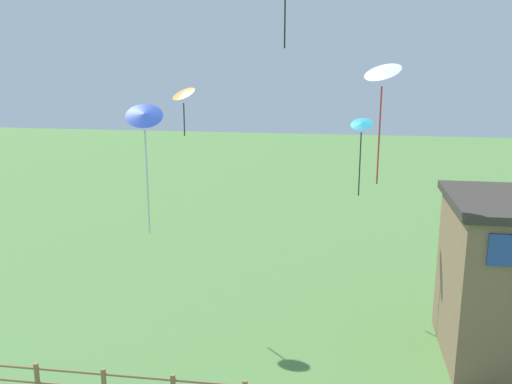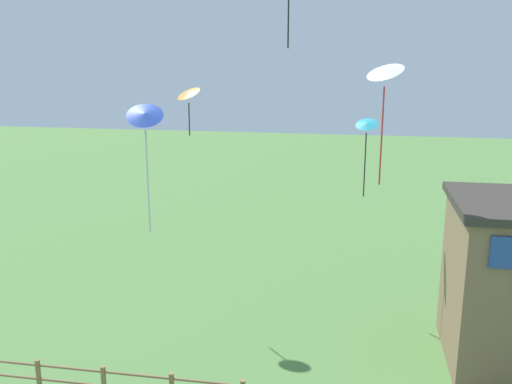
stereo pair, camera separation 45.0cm
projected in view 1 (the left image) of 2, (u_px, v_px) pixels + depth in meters
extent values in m
cylinder|color=olive|center=(37.00, 381.00, 15.93)|extent=(0.14, 0.14, 1.09)
cone|color=#2DB2C6|center=(362.00, 123.00, 21.05)|extent=(0.98, 0.94, 0.43)
cylinder|color=#2D2D33|center=(360.00, 164.00, 21.42)|extent=(0.05, 0.05, 2.43)
cone|color=white|center=(383.00, 71.00, 16.72)|extent=(1.52, 1.51, 0.56)
cylinder|color=red|center=(379.00, 136.00, 17.19)|extent=(0.05, 0.05, 2.96)
cone|color=blue|center=(144.00, 115.00, 15.17)|extent=(1.19, 1.10, 0.62)
cylinder|color=silver|center=(147.00, 183.00, 15.61)|extent=(0.05, 0.05, 2.92)
cone|color=orange|center=(183.00, 93.00, 21.21)|extent=(1.24, 1.23, 0.49)
cylinder|color=#333338|center=(184.00, 120.00, 21.45)|extent=(0.05, 0.05, 1.24)
cylinder|color=black|center=(285.00, 11.00, 18.17)|extent=(0.05, 0.05, 2.34)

